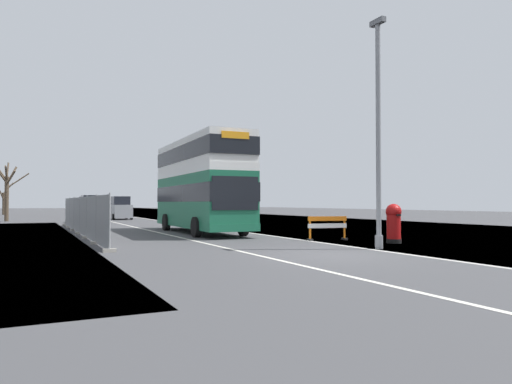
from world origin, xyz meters
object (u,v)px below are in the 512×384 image
lamppost_foreground (378,140)px  roadworks_barrier (327,225)px  red_pillar_postbox (394,222)px  car_oncoming_near (92,210)px  double_decker_bus (200,184)px  car_receding_mid (120,209)px

lamppost_foreground → roadworks_barrier: lamppost_foreground is taller
red_pillar_postbox → roadworks_barrier: red_pillar_postbox is taller
roadworks_barrier → car_oncoming_near: (-7.21, 24.17, 0.40)m
double_decker_bus → red_pillar_postbox: bearing=-63.0°
double_decker_bus → red_pillar_postbox: double_decker_bus is taller
roadworks_barrier → car_receding_mid: car_receding_mid is taller
double_decker_bus → car_oncoming_near: 17.22m
red_pillar_postbox → roadworks_barrier: size_ratio=0.88×
roadworks_barrier → red_pillar_postbox: bearing=-56.5°
car_oncoming_near → car_receding_mid: size_ratio=1.06×
roadworks_barrier → car_receding_mid: 31.03m
double_decker_bus → lamppost_foreground: (2.81, -11.61, 1.25)m
roadworks_barrier → double_decker_bus: bearing=114.6°
lamppost_foreground → car_receding_mid: 35.22m
red_pillar_postbox → car_oncoming_near: size_ratio=0.37×
lamppost_foreground → roadworks_barrier: (0.60, 4.16, -3.31)m
car_oncoming_near → car_receding_mid: (3.44, 6.63, -0.01)m
double_decker_bus → roadworks_barrier: (3.42, -7.45, -2.06)m
lamppost_foreground → red_pillar_postbox: 4.17m
car_oncoming_near → double_decker_bus: bearing=-77.2°
car_receding_mid → red_pillar_postbox: bearing=-80.8°
lamppost_foreground → car_oncoming_near: 29.23m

